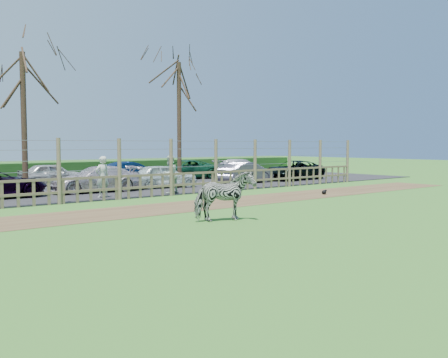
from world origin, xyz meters
TOP-DOWN VIEW (x-y plane):
  - ground at (0.00, 0.00)m, footprint 120.00×120.00m
  - dirt_strip at (0.00, 4.50)m, footprint 34.00×2.80m
  - asphalt at (0.00, 14.50)m, footprint 44.00×13.00m
  - hedge at (0.00, 21.50)m, footprint 46.00×2.00m
  - fence at (0.00, 8.00)m, footprint 30.16×0.16m
  - tree_mid at (-2.00, 13.50)m, footprint 4.80×4.80m
  - tree_right at (7.00, 14.00)m, footprint 4.80×4.80m
  - zebra at (-0.29, 0.90)m, footprint 1.90×1.20m
  - visitor_a at (-0.33, 8.89)m, footprint 0.68×0.49m
  - visitor_b at (2.81, 8.59)m, footprint 0.98×0.86m
  - crow at (8.09, 4.07)m, footprint 0.27×0.20m
  - car_3 at (0.49, 11.30)m, footprint 4.25×1.98m
  - car_4 at (4.17, 11.33)m, footprint 3.68×1.88m
  - car_5 at (9.44, 10.87)m, footprint 3.78×1.76m
  - car_6 at (13.57, 10.97)m, footprint 4.46×2.33m
  - car_10 at (0.30, 16.30)m, footprint 3.58×1.56m
  - car_11 at (4.67, 15.62)m, footprint 3.73×1.56m
  - car_12 at (8.66, 15.92)m, footprint 4.47×2.35m
  - car_13 at (13.23, 15.69)m, footprint 4.27×2.04m

SIDE VIEW (x-z plane):
  - ground at x=0.00m, z-range 0.00..0.00m
  - dirt_strip at x=0.00m, z-range 0.00..0.01m
  - asphalt at x=0.00m, z-range 0.00..0.04m
  - crow at x=8.09m, z-range 0.00..0.22m
  - hedge at x=0.00m, z-range 0.00..1.10m
  - car_3 at x=0.49m, z-range 0.04..1.24m
  - car_4 at x=4.17m, z-range 0.04..1.24m
  - car_5 at x=9.44m, z-range 0.04..1.24m
  - car_6 at x=13.57m, z-range 0.04..1.24m
  - car_10 at x=0.30m, z-range 0.04..1.24m
  - car_11 at x=4.67m, z-range 0.04..1.24m
  - car_12 at x=8.66m, z-range 0.04..1.24m
  - car_13 at x=13.23m, z-range 0.04..1.24m
  - zebra at x=-0.29m, z-range 0.00..1.48m
  - fence at x=0.00m, z-range -0.45..2.05m
  - visitor_a at x=-0.33m, z-range 0.04..1.76m
  - visitor_b at x=2.81m, z-range 0.04..1.76m
  - tree_mid at x=-2.00m, z-range 1.45..8.28m
  - tree_right at x=7.00m, z-range 1.57..8.92m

